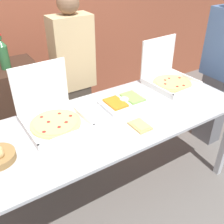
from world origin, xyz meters
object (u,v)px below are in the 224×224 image
veggie_tray (124,102)px  soda_bottle (3,54)px  pizza_box_far_right (169,77)px  pizza_box_near_left (52,114)px  person_guest_plaid (74,79)px  person_guest_cap (221,69)px  paper_plate_front_center (140,126)px  soda_can_colored (0,56)px

veggie_tray → soda_bottle: 1.16m
pizza_box_far_right → soda_bottle: bearing=151.5°
pizza_box_near_left → person_guest_plaid: (0.47, 0.57, -0.04)m
pizza_box_near_left → person_guest_plaid: 0.74m
pizza_box_far_right → person_guest_cap: 0.68m
paper_plate_front_center → person_guest_cap: size_ratio=0.13×
soda_bottle → soda_can_colored: (0.00, 0.19, -0.07)m
pizza_box_near_left → paper_plate_front_center: bearing=-39.6°
pizza_box_near_left → soda_bottle: 0.78m
pizza_box_near_left → person_guest_cap: 1.93m
soda_bottle → pizza_box_far_right: bearing=-25.9°
soda_bottle → soda_can_colored: 0.21m
soda_bottle → person_guest_plaid: 0.71m
pizza_box_near_left → person_guest_cap: (1.93, -0.09, -0.03)m
soda_bottle → soda_can_colored: size_ratio=2.54×
veggie_tray → soda_bottle: bearing=135.5°
paper_plate_front_center → soda_can_colored: size_ratio=1.85×
person_guest_plaid → soda_bottle: bearing=-12.5°
pizza_box_near_left → person_guest_plaid: person_guest_plaid is taller
person_guest_plaid → person_guest_cap: bearing=155.5°
soda_can_colored → person_guest_cap: person_guest_cap is taller
pizza_box_far_right → soda_can_colored: 1.66m
veggie_tray → person_guest_plaid: bearing=105.9°
pizza_box_far_right → person_guest_cap: (0.67, -0.12, -0.03)m
pizza_box_far_right → veggie_tray: pizza_box_far_right is taller
paper_plate_front_center → person_guest_plaid: (-0.07, 1.00, 0.03)m
pizza_box_near_left → veggie_tray: pizza_box_near_left is taller
pizza_box_far_right → person_guest_plaid: person_guest_plaid is taller
person_guest_plaid → person_guest_cap: 1.60m
pizza_box_near_left → paper_plate_front_center: pizza_box_near_left is taller
person_guest_cap → pizza_box_near_left: bearing=87.3°
pizza_box_far_right → soda_can_colored: bearing=145.4°
soda_can_colored → veggie_tray: bearing=-50.9°
pizza_box_far_right → person_guest_plaid: (-0.79, 0.54, -0.04)m
soda_bottle → soda_can_colored: soda_bottle is taller
paper_plate_front_center → veggie_tray: (0.11, 0.37, 0.01)m
pizza_box_far_right → veggie_tray: bearing=-174.1°
soda_can_colored → person_guest_plaid: size_ratio=0.07×
soda_bottle → pizza_box_near_left: bearing=-79.2°
person_guest_plaid → person_guest_cap: size_ratio=0.99×
veggie_tray → person_guest_cap: bearing=-1.3°
soda_bottle → person_guest_cap: (2.06, -0.80, -0.33)m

